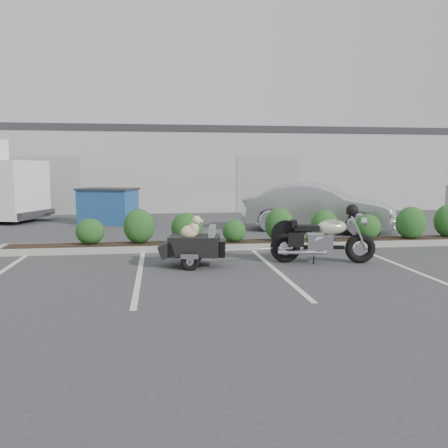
{
  "coord_description": "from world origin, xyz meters",
  "views": [
    {
      "loc": [
        -1.12,
        -9.71,
        2.02
      ],
      "look_at": [
        0.39,
        1.09,
        0.75
      ],
      "focal_mm": 38.0,
      "sensor_mm": 36.0,
      "label": 1
    }
  ],
  "objects": [
    {
      "name": "dumpster",
      "position": [
        -2.94,
        8.15,
        0.67
      ],
      "size": [
        2.36,
        1.98,
        1.32
      ],
      "rotation": [
        0.0,
        0.0,
        -0.36
      ],
      "color": "navy",
      "rests_on": "ground"
    },
    {
      "name": "planter_kerb",
      "position": [
        1.0,
        2.2,
        0.07
      ],
      "size": [
        12.0,
        1.0,
        0.15
      ],
      "primitive_type": "cube",
      "color": "#9E9E93",
      "rests_on": "ground"
    },
    {
      "name": "ground",
      "position": [
        0.0,
        0.0,
        0.0
      ],
      "size": [
        90.0,
        90.0,
        0.0
      ],
      "primitive_type": "plane",
      "color": "#38383A",
      "rests_on": "ground"
    },
    {
      "name": "building",
      "position": [
        0.0,
        17.0,
        2.0
      ],
      "size": [
        26.0,
        10.0,
        4.0
      ],
      "primitive_type": "cube",
      "color": "#9EA099",
      "rests_on": "ground"
    },
    {
      "name": "motorcycle",
      "position": [
        2.38,
        -0.02,
        0.52
      ],
      "size": [
        2.26,
        0.92,
        1.3
      ],
      "rotation": [
        0.0,
        0.0,
        -0.18
      ],
      "color": "black",
      "rests_on": "ground"
    },
    {
      "name": "sedan",
      "position": [
        4.01,
        4.93,
        0.78
      ],
      "size": [
        4.92,
        3.74,
        1.55
      ],
      "primitive_type": "imported",
      "rotation": [
        0.0,
        0.0,
        1.06
      ],
      "color": "silver",
      "rests_on": "ground"
    },
    {
      "name": "pet_trailer",
      "position": [
        -0.4,
        0.0,
        0.45
      ],
      "size": [
        1.83,
        1.04,
        1.08
      ],
      "rotation": [
        0.0,
        0.0,
        -0.18
      ],
      "color": "black",
      "rests_on": "ground"
    }
  ]
}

